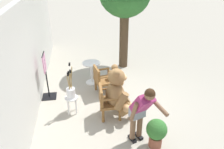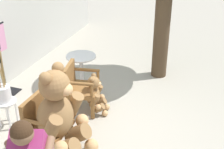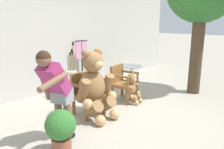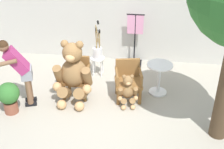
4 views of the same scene
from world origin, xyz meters
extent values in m
plane|color=#A8A091|center=(0.00, 0.00, 0.00)|extent=(60.00, 60.00, 0.00)
cube|color=brown|center=(-0.57, 0.46, 0.41)|extent=(0.57, 0.53, 0.07)
cylinder|color=brown|center=(-0.34, 0.24, 0.18)|extent=(0.07, 0.07, 0.37)
cylinder|color=brown|center=(-0.80, 0.67, 0.18)|extent=(0.07, 0.07, 0.37)
cylinder|color=brown|center=(-0.34, 0.66, 0.18)|extent=(0.07, 0.07, 0.37)
cube|color=brown|center=(-0.57, 0.69, 0.65)|extent=(0.52, 0.07, 0.42)
cylinder|color=brown|center=(-0.82, 0.46, 0.66)|extent=(0.06, 0.48, 0.06)
cylinder|color=brown|center=(-0.82, 0.25, 0.55)|extent=(0.05, 0.05, 0.22)
cylinder|color=brown|center=(-0.32, 0.45, 0.66)|extent=(0.06, 0.48, 0.06)
cylinder|color=brown|center=(-0.32, 0.24, 0.55)|extent=(0.05, 0.05, 0.22)
cube|color=brown|center=(0.57, 0.46, 0.41)|extent=(0.65, 0.61, 0.07)
cylinder|color=brown|center=(0.38, 0.21, 0.18)|extent=(0.07, 0.07, 0.37)
cylinder|color=brown|center=(0.84, 0.29, 0.18)|extent=(0.07, 0.07, 0.37)
cylinder|color=brown|center=(0.31, 0.62, 0.18)|extent=(0.07, 0.07, 0.37)
cylinder|color=brown|center=(0.76, 0.71, 0.18)|extent=(0.07, 0.07, 0.37)
cube|color=brown|center=(0.53, 0.68, 0.65)|extent=(0.52, 0.15, 0.42)
cylinder|color=brown|center=(0.32, 0.41, 0.66)|extent=(0.14, 0.48, 0.06)
cylinder|color=brown|center=(0.36, 0.21, 0.55)|extent=(0.05, 0.05, 0.22)
cylinder|color=brown|center=(0.82, 0.50, 0.66)|extent=(0.14, 0.48, 0.06)
cylinder|color=brown|center=(0.85, 0.30, 0.55)|extent=(0.05, 0.05, 0.22)
ellipsoid|color=olive|center=(-0.57, 0.34, 0.63)|extent=(0.57, 0.48, 0.65)
sphere|color=olive|center=(-0.57, 0.31, 1.12)|extent=(0.41, 0.41, 0.41)
ellipsoid|color=tan|center=(-0.57, 0.13, 1.09)|extent=(0.20, 0.15, 0.15)
sphere|color=black|center=(-0.57, 0.13, 1.10)|extent=(0.06, 0.06, 0.06)
sphere|color=olive|center=(-0.72, 0.33, 1.30)|extent=(0.16, 0.16, 0.16)
sphere|color=olive|center=(-0.42, 0.32, 1.30)|extent=(0.16, 0.16, 0.16)
cylinder|color=olive|center=(-0.87, 0.24, 0.63)|extent=(0.19, 0.36, 0.49)
sphere|color=tan|center=(-0.89, 0.11, 0.41)|extent=(0.19, 0.19, 0.19)
cylinder|color=olive|center=(-0.27, 0.22, 0.63)|extent=(0.19, 0.36, 0.49)
sphere|color=tan|center=(-0.26, 0.10, 0.41)|extent=(0.19, 0.19, 0.19)
cylinder|color=olive|center=(-0.75, 0.10, 0.28)|extent=(0.24, 0.41, 0.38)
cylinder|color=olive|center=(-0.40, 0.10, 0.28)|extent=(0.24, 0.41, 0.38)
sphere|color=tan|center=(-0.39, -0.10, 0.10)|extent=(0.21, 0.21, 0.21)
ellipsoid|color=olive|center=(0.57, 0.28, 0.32)|extent=(0.33, 0.29, 0.33)
sphere|color=olive|center=(0.57, 0.26, 0.58)|extent=(0.21, 0.21, 0.21)
ellipsoid|color=tan|center=(0.59, 0.17, 0.56)|extent=(0.11, 0.10, 0.08)
sphere|color=black|center=(0.59, 0.17, 0.57)|extent=(0.03, 0.03, 0.03)
sphere|color=olive|center=(0.49, 0.26, 0.67)|extent=(0.08, 0.08, 0.08)
sphere|color=olive|center=(0.65, 0.29, 0.67)|extent=(0.08, 0.08, 0.08)
cylinder|color=olive|center=(0.43, 0.19, 0.32)|extent=(0.13, 0.20, 0.25)
sphere|color=tan|center=(0.43, 0.13, 0.21)|extent=(0.10, 0.10, 0.10)
cylinder|color=olive|center=(0.73, 0.25, 0.32)|extent=(0.13, 0.20, 0.25)
sphere|color=tan|center=(0.75, 0.19, 0.21)|extent=(0.10, 0.10, 0.10)
cylinder|color=olive|center=(0.51, 0.14, 0.14)|extent=(0.16, 0.23, 0.20)
sphere|color=tan|center=(0.52, 0.04, 0.05)|extent=(0.11, 0.11, 0.11)
cylinder|color=olive|center=(0.68, 0.17, 0.14)|extent=(0.16, 0.23, 0.20)
sphere|color=tan|center=(0.71, 0.08, 0.05)|extent=(0.11, 0.11, 0.11)
cube|color=#9E2D66|center=(-1.62, -0.03, 1.04)|extent=(0.55, 0.46, 0.56)
sphere|color=brown|center=(-1.81, -0.09, 1.37)|extent=(0.21, 0.21, 0.21)
sphere|color=#382314|center=(-1.81, -0.09, 1.39)|extent=(0.21, 0.21, 0.21)
cylinder|color=white|center=(-0.26, 1.42, 0.45)|extent=(0.34, 0.34, 0.03)
cylinder|color=white|center=(-0.16, 1.52, 0.22)|extent=(0.04, 0.04, 0.43)
cylinder|color=white|center=(-0.16, 1.32, 0.22)|extent=(0.04, 0.04, 0.43)
cylinder|color=white|center=(-0.36, 1.32, 0.22)|extent=(0.04, 0.04, 0.43)
cylinder|color=white|center=(-0.26, 1.42, 0.59)|extent=(0.22, 0.22, 0.26)
cylinder|color=#997A47|center=(-0.27, 1.39, 0.85)|extent=(0.06, 0.04, 0.63)
cylinder|color=#997A47|center=(-0.22, 1.39, 0.94)|extent=(0.12, 0.13, 0.79)
cylinder|color=#997A47|center=(-0.20, 1.43, 0.82)|extent=(0.03, 0.06, 0.56)
cylinder|color=black|center=(-0.20, 1.43, 1.14)|extent=(0.05, 0.05, 0.08)
cylinder|color=white|center=(1.22, 0.79, 0.70)|extent=(0.56, 0.56, 0.03)
cylinder|color=white|center=(1.22, 0.79, 0.34)|extent=(0.07, 0.07, 0.69)
cylinder|color=white|center=(1.22, 0.79, 0.01)|extent=(0.40, 0.40, 0.03)
cylinder|color=#473523|center=(2.33, -0.49, 1.11)|extent=(0.32, 0.32, 2.23)
cube|color=black|center=(0.59, 2.10, 0.01)|extent=(0.40, 0.40, 0.02)
cylinder|color=black|center=(0.59, 2.10, 0.68)|extent=(0.04, 0.04, 1.35)
camera|label=1|loc=(-5.05, 1.15, 3.57)|focal=35.00mm
camera|label=2|loc=(-3.59, -1.57, 3.09)|focal=50.00mm
camera|label=3|loc=(-3.30, -2.80, 1.87)|focal=35.00mm
camera|label=4|loc=(0.96, -5.18, 3.92)|focal=50.00mm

